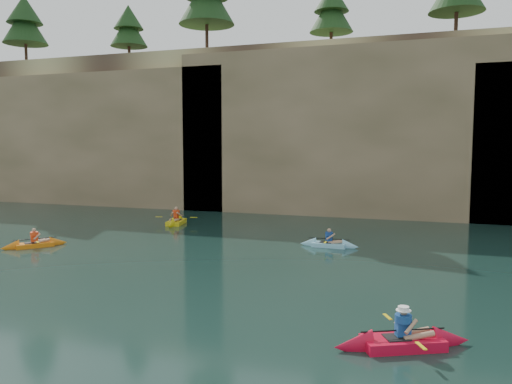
% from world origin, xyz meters
% --- Properties ---
extents(ground, '(160.00, 160.00, 0.00)m').
position_xyz_m(ground, '(0.00, 0.00, 0.00)').
color(ground, black).
rests_on(ground, ground).
extents(cliff, '(70.00, 16.00, 12.00)m').
position_xyz_m(cliff, '(0.00, 30.00, 6.00)').
color(cliff, tan).
rests_on(cliff, ground).
extents(cliff_slab_west, '(26.00, 2.40, 10.56)m').
position_xyz_m(cliff_slab_west, '(-20.00, 22.60, 5.28)').
color(cliff_slab_west, '#9B7E5E').
rests_on(cliff_slab_west, ground).
extents(cliff_slab_center, '(24.00, 2.40, 11.40)m').
position_xyz_m(cliff_slab_center, '(2.00, 22.60, 5.70)').
color(cliff_slab_center, '#9B7E5E').
rests_on(cliff_slab_center, ground).
extents(sea_cave_west, '(4.50, 1.00, 4.00)m').
position_xyz_m(sea_cave_west, '(-18.00, 21.95, 2.00)').
color(sea_cave_west, black).
rests_on(sea_cave_west, ground).
extents(sea_cave_center, '(3.50, 1.00, 3.20)m').
position_xyz_m(sea_cave_center, '(-4.00, 21.95, 1.60)').
color(sea_cave_center, black).
rests_on(sea_cave_center, ground).
extents(sea_cave_east, '(5.00, 1.00, 4.50)m').
position_xyz_m(sea_cave_east, '(10.00, 21.95, 2.25)').
color(sea_cave_east, black).
rests_on(sea_cave_east, ground).
extents(main_kayaker, '(3.29, 2.14, 1.22)m').
position_xyz_m(main_kayaker, '(6.00, 0.99, 0.16)').
color(main_kayaker, red).
rests_on(main_kayaker, ground).
extents(kayaker_orange, '(2.32, 2.64, 1.09)m').
position_xyz_m(kayaker_orange, '(-10.60, 7.51, 0.13)').
color(kayaker_orange, orange).
rests_on(kayaker_orange, ground).
extents(kayaker_ltblue_near, '(2.73, 2.15, 1.07)m').
position_xyz_m(kayaker_ltblue_near, '(2.28, 11.89, 0.13)').
color(kayaker_ltblue_near, '#8DD2EC').
rests_on(kayaker_ltblue_near, ground).
extents(kayaker_yellow, '(2.49, 3.24, 1.29)m').
position_xyz_m(kayaker_yellow, '(-7.52, 15.55, 0.16)').
color(kayaker_yellow, yellow).
rests_on(kayaker_yellow, ground).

